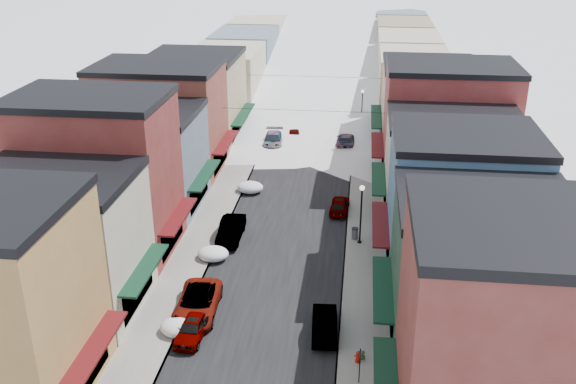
% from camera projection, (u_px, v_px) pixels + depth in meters
% --- Properties ---
extents(road, '(10.00, 160.00, 0.01)m').
position_uv_depth(road, '(317.00, 114.00, 85.10)').
color(road, black).
rests_on(road, ground).
extents(sidewalk_left, '(3.20, 160.00, 0.15)m').
position_uv_depth(sidewalk_left, '(268.00, 112.00, 85.78)').
color(sidewalk_left, gray).
rests_on(sidewalk_left, ground).
extents(sidewalk_right, '(3.20, 160.00, 0.15)m').
position_uv_depth(sidewalk_right, '(367.00, 115.00, 84.37)').
color(sidewalk_right, gray).
rests_on(sidewalk_right, ground).
extents(curb_left, '(0.10, 160.00, 0.15)m').
position_uv_depth(curb_left, '(279.00, 112.00, 85.61)').
color(curb_left, slate).
rests_on(curb_left, ground).
extents(curb_right, '(0.10, 160.00, 0.15)m').
position_uv_depth(curb_right, '(355.00, 115.00, 84.54)').
color(curb_right, slate).
rests_on(curb_right, ground).
extents(bldg_l_cream, '(11.30, 8.20, 9.50)m').
position_uv_depth(bldg_l_cream, '(59.00, 243.00, 41.28)').
color(bldg_l_cream, '#C0B79A').
rests_on(bldg_l_cream, ground).
extents(bldg_l_brick_near, '(12.30, 8.20, 12.50)m').
position_uv_depth(bldg_l_brick_near, '(97.00, 175.00, 48.04)').
color(bldg_l_brick_near, maroon).
rests_on(bldg_l_brick_near, ground).
extents(bldg_l_grayblue, '(11.30, 9.20, 9.00)m').
position_uv_depth(bldg_l_grayblue, '(142.00, 159.00, 56.44)').
color(bldg_l_grayblue, slate).
rests_on(bldg_l_grayblue, ground).
extents(bldg_l_brick_far, '(13.30, 9.20, 11.00)m').
position_uv_depth(bldg_l_brick_far, '(160.00, 118.00, 64.36)').
color(bldg_l_brick_far, brown).
rests_on(bldg_l_brick_far, ground).
extents(bldg_l_tan, '(11.30, 11.20, 10.00)m').
position_uv_depth(bldg_l_tan, '(195.00, 98.00, 73.58)').
color(bldg_l_tan, tan).
rests_on(bldg_l_tan, ground).
extents(bldg_r_brick_near, '(12.30, 9.20, 12.50)m').
position_uv_depth(bldg_r_brick_near, '(525.00, 343.00, 29.16)').
color(bldg_r_brick_near, maroon).
rests_on(bldg_r_brick_near, ground).
extents(bldg_r_green, '(11.30, 9.20, 9.50)m').
position_uv_depth(bldg_r_green, '(479.00, 271.00, 38.02)').
color(bldg_r_green, '#1D3C29').
rests_on(bldg_r_green, ground).
extents(bldg_r_blue, '(11.30, 9.20, 10.50)m').
position_uv_depth(bldg_r_blue, '(460.00, 202.00, 46.03)').
color(bldg_r_blue, '#3E678C').
rests_on(bldg_r_blue, ground).
extents(bldg_r_cream, '(12.30, 9.20, 9.00)m').
position_uv_depth(bldg_r_cream, '(452.00, 167.00, 54.49)').
color(bldg_r_cream, beige).
rests_on(bldg_r_cream, ground).
extents(bldg_r_brick_far, '(13.30, 9.20, 11.50)m').
position_uv_depth(bldg_r_brick_far, '(447.00, 122.00, 62.16)').
color(bldg_r_brick_far, maroon).
rests_on(bldg_r_brick_far, ground).
extents(bldg_r_tan, '(11.30, 11.20, 9.50)m').
position_uv_depth(bldg_r_tan, '(427.00, 105.00, 71.79)').
color(bldg_r_tan, tan).
rests_on(bldg_r_tan, ground).
extents(distant_blocks, '(34.00, 55.00, 8.00)m').
position_uv_depth(distant_blocks, '(328.00, 51.00, 104.52)').
color(distant_blocks, gray).
rests_on(distant_blocks, ground).
extents(overhead_cables, '(16.40, 15.04, 0.04)m').
position_uv_depth(overhead_cables, '(309.00, 92.00, 71.25)').
color(overhead_cables, black).
rests_on(overhead_cables, ground).
extents(car_white_suv, '(2.93, 5.83, 1.58)m').
position_uv_depth(car_white_suv, '(197.00, 303.00, 42.00)').
color(car_white_suv, silver).
rests_on(car_white_suv, ground).
extents(car_silver_sedan, '(1.83, 4.00, 1.33)m').
position_uv_depth(car_silver_sedan, '(193.00, 328.00, 39.70)').
color(car_silver_sedan, gray).
rests_on(car_silver_sedan, ground).
extents(car_dark_hatch, '(1.77, 4.94, 1.62)m').
position_uv_depth(car_dark_hatch, '(231.00, 230.00, 51.81)').
color(car_dark_hatch, black).
rests_on(car_dark_hatch, ground).
extents(car_silver_wagon, '(2.59, 5.68, 1.61)m').
position_uv_depth(car_silver_wagon, '(273.00, 140.00, 72.68)').
color(car_silver_wagon, '#A8ACB0').
rests_on(car_silver_wagon, ground).
extents(car_green_sedan, '(1.81, 4.50, 1.46)m').
position_uv_depth(car_green_sedan, '(325.00, 323.00, 40.04)').
color(car_green_sedan, black).
rests_on(car_green_sedan, ground).
extents(car_gray_suv, '(1.84, 4.06, 1.35)m').
position_uv_depth(car_gray_suv, '(340.00, 205.00, 56.66)').
color(car_gray_suv, '#9EA0A7').
rests_on(car_gray_suv, ground).
extents(car_black_sedan, '(2.36, 5.53, 1.59)m').
position_uv_depth(car_black_sedan, '(346.00, 141.00, 72.59)').
color(car_black_sedan, black).
rests_on(car_black_sedan, ground).
extents(car_lane_silver, '(2.20, 4.48, 1.47)m').
position_uv_depth(car_lane_silver, '(294.00, 136.00, 74.14)').
color(car_lane_silver, gray).
rests_on(car_lane_silver, ground).
extents(car_lane_white, '(3.05, 5.79, 1.55)m').
position_uv_depth(car_lane_white, '(330.00, 98.00, 89.63)').
color(car_lane_white, '#BCBCBE').
rests_on(car_lane_white, ground).
extents(fire_hydrant, '(0.43, 0.33, 0.74)m').
position_uv_depth(fire_hydrant, '(358.00, 357.00, 37.36)').
color(fire_hydrant, '#B21509').
rests_on(fire_hydrant, sidewalk_right).
extents(parking_sign, '(0.06, 0.31, 2.28)m').
position_uv_depth(parking_sign, '(360.00, 363.00, 35.30)').
color(parking_sign, black).
rests_on(parking_sign, sidewalk_right).
extents(trash_can, '(0.55, 0.55, 0.94)m').
position_uv_depth(trash_can, '(355.00, 233.00, 51.65)').
color(trash_can, slate).
rests_on(trash_can, sidewalk_right).
extents(streetlamp_near, '(0.41, 0.41, 4.94)m').
position_uv_depth(streetlamp_near, '(361.00, 207.00, 49.98)').
color(streetlamp_near, black).
rests_on(streetlamp_near, sidewalk_right).
extents(streetlamp_far, '(0.38, 0.38, 4.57)m').
position_uv_depth(streetlamp_far, '(362.00, 103.00, 78.72)').
color(streetlamp_far, black).
rests_on(streetlamp_far, sidewalk_right).
extents(planter_near, '(0.66, 0.60, 0.63)m').
position_uv_depth(planter_near, '(381.00, 349.00, 38.12)').
color(planter_near, '#2C6331').
rests_on(planter_near, sidewalk_right).
extents(planter_far, '(0.34, 0.34, 0.55)m').
position_uv_depth(planter_far, '(363.00, 355.00, 37.61)').
color(planter_far, '#305E2B').
rests_on(planter_far, sidewalk_right).
extents(snow_pile_near, '(2.39, 2.67, 1.01)m').
position_uv_depth(snow_pile_near, '(180.00, 326.00, 40.16)').
color(snow_pile_near, white).
rests_on(snow_pile_near, ground).
extents(snow_pile_mid, '(2.37, 2.66, 1.00)m').
position_uv_depth(snow_pile_mid, '(214.00, 253.00, 48.87)').
color(snow_pile_mid, white).
rests_on(snow_pile_mid, ground).
extents(snow_pile_far, '(2.47, 2.72, 1.05)m').
position_uv_depth(snow_pile_far, '(251.00, 187.00, 60.82)').
color(snow_pile_far, white).
rests_on(snow_pile_far, ground).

